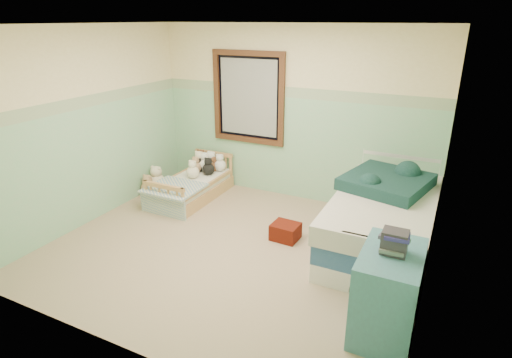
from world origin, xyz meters
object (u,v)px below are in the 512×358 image
at_px(red_pillow, 285,231).
at_px(plush_floor_cream, 157,183).
at_px(plush_floor_tan, 148,188).
at_px(toddler_bed_frame, 192,192).
at_px(floor_book, 283,235).
at_px(dresser, 388,293).
at_px(twin_bed_frame, 381,239).

bearing_deg(red_pillow, plush_floor_cream, 167.48).
relative_size(plush_floor_cream, plush_floor_tan, 1.23).
height_order(toddler_bed_frame, red_pillow, red_pillow).
bearing_deg(floor_book, plush_floor_cream, -154.07).
bearing_deg(plush_floor_tan, dresser, -21.03).
xyz_separation_m(dresser, red_pillow, (-1.39, 1.13, -0.29)).
height_order(red_pillow, floor_book, red_pillow).
distance_m(plush_floor_cream, red_pillow, 2.46).
xyz_separation_m(toddler_bed_frame, dresser, (3.15, -1.69, 0.30)).
bearing_deg(plush_floor_cream, twin_bed_frame, -3.79).
bearing_deg(floor_book, plush_floor_tan, -149.25).
xyz_separation_m(dresser, floor_book, (-1.44, 1.18, -0.38)).
height_order(toddler_bed_frame, plush_floor_cream, plush_floor_cream).
relative_size(plush_floor_cream, twin_bed_frame, 0.13).
xyz_separation_m(plush_floor_tan, floor_book, (2.36, -0.28, -0.10)).
height_order(plush_floor_tan, floor_book, plush_floor_tan).
bearing_deg(twin_bed_frame, plush_floor_tan, 179.53).
bearing_deg(plush_floor_cream, toddler_bed_frame, 2.57).
distance_m(twin_bed_frame, red_pillow, 1.13).
distance_m(toddler_bed_frame, floor_book, 1.79).
relative_size(toddler_bed_frame, twin_bed_frame, 0.66).
bearing_deg(plush_floor_cream, dresser, -23.69).
relative_size(toddler_bed_frame, red_pillow, 4.22).
distance_m(red_pillow, floor_book, 0.11).
relative_size(toddler_bed_frame, plush_floor_tan, 5.98).
bearing_deg(twin_bed_frame, dresser, -78.28).
height_order(toddler_bed_frame, twin_bed_frame, twin_bed_frame).
distance_m(plush_floor_cream, twin_bed_frame, 3.50).
distance_m(dresser, floor_book, 1.90).
relative_size(plush_floor_tan, floor_book, 0.99).
bearing_deg(plush_floor_tan, floor_book, -6.75).
bearing_deg(plush_floor_tan, twin_bed_frame, -0.47).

